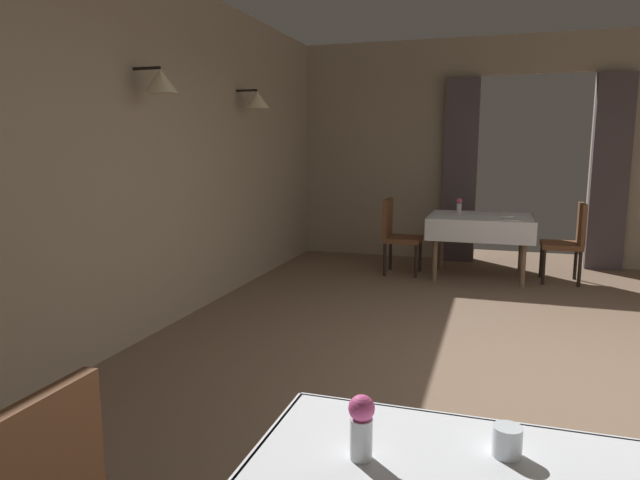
{
  "coord_description": "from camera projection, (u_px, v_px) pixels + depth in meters",
  "views": [
    {
      "loc": [
        -0.41,
        -3.84,
        1.56
      ],
      "look_at": [
        -1.62,
        -0.03,
        0.9
      ],
      "focal_mm": 31.61,
      "sensor_mm": 36.0,
      "label": 1
    }
  ],
  "objects": [
    {
      "name": "dining_table_mid",
      "position": [
        481.0,
        223.0,
        6.75
      ],
      "size": [
        1.22,
        0.99,
        0.75
      ],
      "color": "#7A604C",
      "rests_on": "ground"
    },
    {
      "name": "chair_mid_right",
      "position": [
        569.0,
        239.0,
        6.49
      ],
      "size": [
        0.44,
        0.44,
        0.93
      ],
      "color": "black",
      "rests_on": "ground"
    },
    {
      "name": "ground",
      "position": [
        553.0,
        385.0,
        3.75
      ],
      "size": [
        10.08,
        10.08,
        0.0
      ],
      "primitive_type": "plane",
      "color": "#7A604C"
    },
    {
      "name": "plate_mid_b",
      "position": [
        507.0,
        216.0,
        6.68
      ],
      "size": [
        0.19,
        0.19,
        0.01
      ],
      "primitive_type": "cylinder",
      "color": "white",
      "rests_on": "dining_table_mid"
    },
    {
      "name": "flower_vase_near",
      "position": [
        361.0,
        425.0,
        1.47
      ],
      "size": [
        0.07,
        0.07,
        0.18
      ],
      "color": "silver",
      "rests_on": "dining_table_near"
    },
    {
      "name": "chair_mid_left",
      "position": [
        397.0,
        233.0,
        6.96
      ],
      "size": [
        0.44,
        0.44,
        0.93
      ],
      "color": "black",
      "rests_on": "ground"
    },
    {
      "name": "wall_left",
      "position": [
        132.0,
        154.0,
        4.45
      ],
      "size": [
        0.49,
        8.4,
        3.0
      ],
      "color": "gray",
      "rests_on": "ground"
    },
    {
      "name": "glass_near_b",
      "position": [
        507.0,
        441.0,
        1.5
      ],
      "size": [
        0.08,
        0.08,
        0.08
      ],
      "primitive_type": "cylinder",
      "color": "silver",
      "rests_on": "dining_table_near"
    },
    {
      "name": "flower_vase_mid",
      "position": [
        459.0,
        205.0,
        6.96
      ],
      "size": [
        0.07,
        0.07,
        0.19
      ],
      "color": "silver",
      "rests_on": "dining_table_mid"
    },
    {
      "name": "plate_mid_c",
      "position": [
        511.0,
        219.0,
        6.33
      ],
      "size": [
        0.21,
        0.21,
        0.01
      ],
      "primitive_type": "cylinder",
      "color": "white",
      "rests_on": "dining_table_mid"
    },
    {
      "name": "wall_back",
      "position": [
        533.0,
        151.0,
        7.43
      ],
      "size": [
        6.4,
        0.27,
        3.0
      ],
      "color": "gray",
      "rests_on": "ground"
    }
  ]
}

